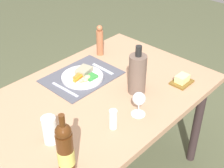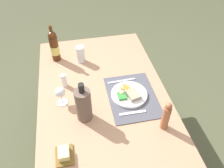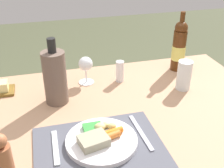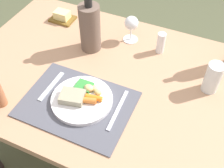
% 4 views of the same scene
% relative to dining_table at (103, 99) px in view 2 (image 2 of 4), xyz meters
% --- Properties ---
extents(ground_plane, '(8.00, 8.00, 0.00)m').
position_rel_dining_table_xyz_m(ground_plane, '(0.00, 0.00, -0.66)').
color(ground_plane, '#4D5238').
extents(dining_table, '(1.45, 0.91, 0.74)m').
position_rel_dining_table_xyz_m(dining_table, '(0.00, 0.00, 0.00)').
color(dining_table, tan).
rests_on(dining_table, ground_plane).
extents(placemat, '(0.45, 0.33, 0.01)m').
position_rel_dining_table_xyz_m(placemat, '(-0.09, -0.20, 0.08)').
color(placemat, '#4C4E58').
rests_on(placemat, dining_table).
extents(dinner_plate, '(0.26, 0.26, 0.05)m').
position_rel_dining_table_xyz_m(dinner_plate, '(-0.08, -0.18, 0.10)').
color(dinner_plate, white).
rests_on(dinner_plate, placemat).
extents(fork, '(0.02, 0.18, 0.00)m').
position_rel_dining_table_xyz_m(fork, '(-0.24, -0.16, 0.09)').
color(fork, silver).
rests_on(fork, placemat).
extents(knife, '(0.02, 0.21, 0.00)m').
position_rel_dining_table_xyz_m(knife, '(0.08, -0.16, 0.09)').
color(knife, silver).
rests_on(knife, placemat).
extents(pepper_mill, '(0.05, 0.05, 0.22)m').
position_rel_dining_table_xyz_m(pepper_mill, '(-0.38, -0.32, 0.19)').
color(pepper_mill, '#A35F3B').
rests_on(pepper_mill, dining_table).
extents(salt_shaker, '(0.04, 0.04, 0.11)m').
position_rel_dining_table_xyz_m(salt_shaker, '(0.12, 0.26, 0.13)').
color(salt_shaker, white).
rests_on(salt_shaker, dining_table).
extents(butter_dish, '(0.13, 0.10, 0.05)m').
position_rel_dining_table_xyz_m(butter_dish, '(-0.45, 0.29, 0.10)').
color(butter_dish, brown).
rests_on(butter_dish, dining_table).
extents(water_tumbler, '(0.07, 0.07, 0.14)m').
position_rel_dining_table_xyz_m(water_tumbler, '(0.39, 0.11, 0.14)').
color(water_tumbler, silver).
rests_on(water_tumbler, dining_table).
extents(wine_bottle, '(0.07, 0.07, 0.31)m').
position_rel_dining_table_xyz_m(wine_bottle, '(0.46, 0.31, 0.21)').
color(wine_bottle, '#4D270F').
rests_on(wine_bottle, dining_table).
extents(cooler_bottle, '(0.10, 0.10, 0.30)m').
position_rel_dining_table_xyz_m(cooler_bottle, '(-0.20, 0.15, 0.20)').
color(cooler_bottle, brown).
rests_on(cooler_bottle, dining_table).
extents(wine_glass, '(0.08, 0.08, 0.14)m').
position_rel_dining_table_xyz_m(wine_glass, '(-0.05, 0.29, 0.18)').
color(wine_glass, white).
rests_on(wine_glass, dining_table).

